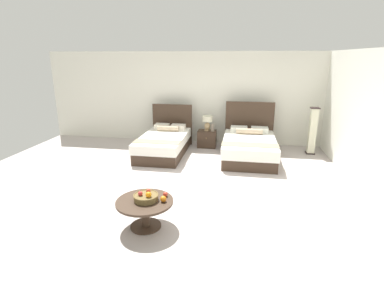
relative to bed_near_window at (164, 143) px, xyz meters
name	(u,v)px	position (x,y,z in m)	size (l,w,h in m)	color
ground_plane	(195,184)	(1.11, -1.83, -0.30)	(10.04, 9.97, 0.02)	#BCB0AB
wall_back	(212,98)	(1.11, 1.36, 1.03)	(10.04, 0.12, 2.66)	white
wall_side_right	(367,121)	(4.33, -1.43, 1.03)	(0.12, 5.57, 2.66)	white
bed_near_window	(164,143)	(0.00, 0.00, 0.00)	(1.17, 2.10, 1.18)	#3B2A1F
bed_near_corner	(249,146)	(2.22, 0.00, 0.01)	(1.34, 2.05, 1.31)	#3B2A1F
nightstand	(207,139)	(1.06, 0.77, -0.05)	(0.53, 0.41, 0.48)	#3B2A1F
table_lamp	(207,121)	(1.06, 0.79, 0.46)	(0.29, 0.29, 0.42)	tan
vase	(213,128)	(1.22, 0.73, 0.29)	(0.10, 0.10, 0.21)	gray
coffee_table	(145,208)	(0.61, -3.55, 0.03)	(0.86, 0.86, 0.44)	#3B2A1F
fruit_bowl	(146,197)	(0.63, -3.53, 0.20)	(0.38, 0.38, 0.17)	brown
loose_apple	(165,194)	(0.88, -3.36, 0.18)	(0.07, 0.07, 0.07)	#BC3625
loose_orange	(163,199)	(0.89, -3.53, 0.19)	(0.09, 0.09, 0.09)	orange
floor_lamp_corner	(312,131)	(3.87, 0.61, 0.33)	(0.22, 0.22, 1.25)	black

